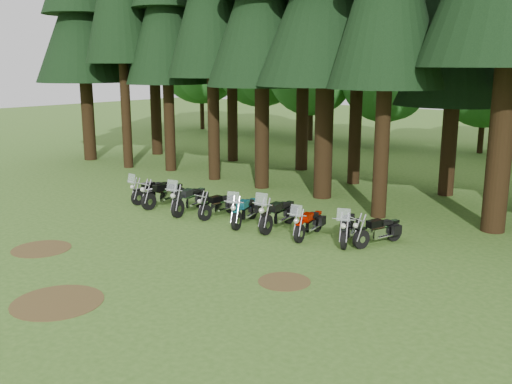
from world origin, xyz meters
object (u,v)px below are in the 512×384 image
motorcycle_1 (164,195)px  motorcycle_4 (245,211)px  motorcycle_3 (219,206)px  motorcycle_5 (278,215)px  motorcycle_0 (151,191)px  motorcycle_6 (309,224)px  motorcycle_2 (189,200)px  motorcycle_7 (348,229)px  motorcycle_8 (378,232)px

motorcycle_1 → motorcycle_4: 4.26m
motorcycle_3 → motorcycle_5: size_ratio=0.84×
motorcycle_0 → motorcycle_1: bearing=-9.2°
motorcycle_4 → motorcycle_6: (2.64, 0.13, -0.04)m
motorcycle_2 → motorcycle_3: (1.29, 0.25, -0.08)m
motorcycle_1 → motorcycle_5: (5.54, 0.22, 0.03)m
motorcycle_2 → motorcycle_5: (3.98, 0.33, 0.00)m
motorcycle_7 → motorcycle_0: bearing=160.0°
motorcycle_3 → motorcycle_6: motorcycle_6 is taller
motorcycle_2 → motorcycle_4: (2.71, 0.07, -0.02)m
motorcycle_0 → motorcycle_4: 5.21m
motorcycle_2 → motorcycle_8: bearing=-5.6°
motorcycle_6 → motorcycle_4: bearing=173.7°
motorcycle_6 → motorcycle_8: bearing=8.3°
motorcycle_8 → motorcycle_2: bearing=-154.9°
motorcycle_6 → motorcycle_7: bearing=3.6°
motorcycle_2 → motorcycle_7: (6.65, 0.49, -0.04)m
motorcycle_7 → motorcycle_8: bearing=2.7°
motorcycle_4 → motorcycle_0: bearing=159.8°
motorcycle_1 → motorcycle_8: size_ratio=1.14×
motorcycle_1 → motorcycle_4: motorcycle_4 is taller
motorcycle_5 → motorcycle_6: bearing=-12.7°
motorcycle_4 → motorcycle_8: motorcycle_4 is taller
motorcycle_8 → motorcycle_0: bearing=-158.1°
motorcycle_3 → motorcycle_5: 2.70m
motorcycle_0 → motorcycle_3: 3.79m
motorcycle_5 → motorcycle_7: 2.67m
motorcycle_4 → motorcycle_6: bearing=-15.1°
motorcycle_5 → motorcycle_8: size_ratio=1.20×
motorcycle_7 → motorcycle_3: bearing=161.2°
motorcycle_3 → motorcycle_5: (2.70, 0.08, 0.08)m
motorcycle_1 → motorcycle_0: bearing=171.1°
motorcycle_4 → motorcycle_5: bearing=-6.2°
motorcycle_4 → motorcycle_8: size_ratio=1.12×
motorcycle_2 → motorcycle_6: bearing=-10.2°
motorcycle_2 → motorcycle_5: motorcycle_5 is taller
motorcycle_6 → motorcycle_0: bearing=170.3°
motorcycle_7 → motorcycle_8: motorcycle_7 is taller
motorcycle_1 → motorcycle_6: (6.90, 0.09, -0.03)m
motorcycle_2 → motorcycle_8: size_ratio=1.19×
motorcycle_0 → motorcycle_2: size_ratio=0.89×
motorcycle_3 → motorcycle_8: (6.24, 0.63, 0.01)m
motorcycle_3 → motorcycle_7: (5.36, 0.24, 0.04)m
motorcycle_0 → motorcycle_5: (6.48, 0.06, 0.05)m
motorcycle_4 → motorcycle_6: 2.64m
motorcycle_4 → motorcycle_2: bearing=163.4°
motorcycle_0 → motorcycle_4: (5.21, -0.21, 0.03)m
motorcycle_5 → motorcycle_8: bearing=1.8°
motorcycle_2 → motorcycle_4: motorcycle_2 is taller
motorcycle_3 → motorcycle_6: bearing=2.3°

